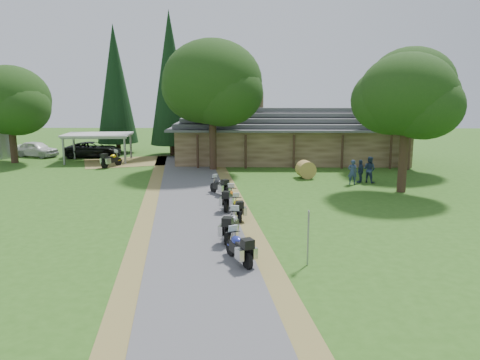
{
  "coord_description": "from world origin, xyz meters",
  "views": [
    {
      "loc": [
        2.13,
        -19.01,
        6.55
      ],
      "look_at": [
        1.74,
        6.23,
        1.6
      ],
      "focal_mm": 35.0,
      "sensor_mm": 36.0,
      "label": 1
    }
  ],
  "objects_px": {
    "car_dark_suv": "(93,146)",
    "motorcycle_row_d": "(229,197)",
    "carport": "(99,148)",
    "motorcycle_row_b": "(232,224)",
    "motorcycle_row_e": "(219,185)",
    "motorcycle_carport_a": "(111,159)",
    "motorcycle_row_a": "(239,246)",
    "hay_bale": "(306,169)",
    "motorcycle_row_c": "(238,207)",
    "lodge": "(289,134)",
    "car_white_sedan": "(36,147)"
  },
  "relations": [
    {
      "from": "motorcycle_row_e",
      "to": "motorcycle_carport_a",
      "type": "xyz_separation_m",
      "value": [
        -9.74,
        10.33,
        0.09
      ]
    },
    {
      "from": "motorcycle_row_d",
      "to": "hay_bale",
      "type": "height_order",
      "value": "motorcycle_row_d"
    },
    {
      "from": "motorcycle_row_c",
      "to": "motorcycle_row_d",
      "type": "distance_m",
      "value": 1.97
    },
    {
      "from": "car_dark_suv",
      "to": "motorcycle_row_b",
      "type": "bearing_deg",
      "value": -156.17
    },
    {
      "from": "motorcycle_carport_a",
      "to": "car_dark_suv",
      "type": "bearing_deg",
      "value": 58.64
    },
    {
      "from": "hay_bale",
      "to": "motorcycle_row_d",
      "type": "bearing_deg",
      "value": -119.99
    },
    {
      "from": "motorcycle_row_b",
      "to": "motorcycle_row_e",
      "type": "distance_m",
      "value": 8.97
    },
    {
      "from": "motorcycle_row_c",
      "to": "motorcycle_carport_a",
      "type": "xyz_separation_m",
      "value": [
        -11.01,
        15.85,
        0.09
      ]
    },
    {
      "from": "motorcycle_row_b",
      "to": "hay_bale",
      "type": "xyz_separation_m",
      "value": [
        5.02,
        14.55,
        -0.05
      ]
    },
    {
      "from": "car_dark_suv",
      "to": "motorcycle_row_c",
      "type": "height_order",
      "value": "car_dark_suv"
    },
    {
      "from": "hay_bale",
      "to": "motorcycle_row_c",
      "type": "bearing_deg",
      "value": -113.44
    },
    {
      "from": "motorcycle_row_d",
      "to": "motorcycle_row_e",
      "type": "bearing_deg",
      "value": 21.69
    },
    {
      "from": "motorcycle_row_c",
      "to": "motorcycle_row_e",
      "type": "height_order",
      "value": "motorcycle_row_c"
    },
    {
      "from": "carport",
      "to": "motorcycle_row_a",
      "type": "relative_size",
      "value": 3.06
    },
    {
      "from": "motorcycle_row_a",
      "to": "motorcycle_carport_a",
      "type": "height_order",
      "value": "motorcycle_carport_a"
    },
    {
      "from": "carport",
      "to": "motorcycle_carport_a",
      "type": "height_order",
      "value": "carport"
    },
    {
      "from": "motorcycle_row_c",
      "to": "motorcycle_row_e",
      "type": "bearing_deg",
      "value": 3.11
    },
    {
      "from": "motorcycle_row_d",
      "to": "motorcycle_carport_a",
      "type": "height_order",
      "value": "motorcycle_carport_a"
    },
    {
      "from": "car_dark_suv",
      "to": "motorcycle_row_d",
      "type": "bearing_deg",
      "value": -150.63
    },
    {
      "from": "carport",
      "to": "motorcycle_row_d",
      "type": "relative_size",
      "value": 3.03
    },
    {
      "from": "carport",
      "to": "motorcycle_row_d",
      "type": "height_order",
      "value": "carport"
    },
    {
      "from": "motorcycle_row_b",
      "to": "motorcycle_row_e",
      "type": "xyz_separation_m",
      "value": [
        -1.09,
        8.9,
        -0.09
      ]
    },
    {
      "from": "carport",
      "to": "motorcycle_carport_a",
      "type": "distance_m",
      "value": 3.79
    },
    {
      "from": "hay_bale",
      "to": "motorcycle_carport_a",
      "type": "bearing_deg",
      "value": 163.54
    },
    {
      "from": "car_white_sedan",
      "to": "hay_bale",
      "type": "height_order",
      "value": "car_white_sedan"
    },
    {
      "from": "carport",
      "to": "motorcycle_row_e",
      "type": "distance_m",
      "value": 17.91
    },
    {
      "from": "car_dark_suv",
      "to": "motorcycle_row_e",
      "type": "relative_size",
      "value": 3.3
    },
    {
      "from": "lodge",
      "to": "motorcycle_carport_a",
      "type": "distance_m",
      "value": 15.99
    },
    {
      "from": "motorcycle_row_e",
      "to": "motorcycle_row_b",
      "type": "bearing_deg",
      "value": 151.5
    },
    {
      "from": "car_dark_suv",
      "to": "hay_bale",
      "type": "relative_size",
      "value": 4.54
    },
    {
      "from": "car_dark_suv",
      "to": "motorcycle_carport_a",
      "type": "height_order",
      "value": "car_dark_suv"
    },
    {
      "from": "car_dark_suv",
      "to": "motorcycle_row_a",
      "type": "xyz_separation_m",
      "value": [
        14.63,
        -27.82,
        -0.46
      ]
    },
    {
      "from": "motorcycle_row_a",
      "to": "motorcycle_row_e",
      "type": "distance_m",
      "value": 11.75
    },
    {
      "from": "motorcycle_row_a",
      "to": "motorcycle_row_b",
      "type": "height_order",
      "value": "motorcycle_row_b"
    },
    {
      "from": "car_dark_suv",
      "to": "lodge",
      "type": "bearing_deg",
      "value": -101.25
    },
    {
      "from": "motorcycle_row_d",
      "to": "hay_bale",
      "type": "distance_m",
      "value": 10.69
    },
    {
      "from": "lodge",
      "to": "motorcycle_carport_a",
      "type": "bearing_deg",
      "value": -165.24
    },
    {
      "from": "motorcycle_row_a",
      "to": "motorcycle_row_b",
      "type": "xyz_separation_m",
      "value": [
        -0.35,
        2.76,
        0.04
      ]
    },
    {
      "from": "lodge",
      "to": "car_dark_suv",
      "type": "xyz_separation_m",
      "value": [
        -18.82,
        1.78,
        -1.33
      ]
    },
    {
      "from": "motorcycle_row_d",
      "to": "motorcycle_carport_a",
      "type": "distance_m",
      "value": 17.46
    },
    {
      "from": "lodge",
      "to": "motorcycle_row_b",
      "type": "height_order",
      "value": "lodge"
    },
    {
      "from": "motorcycle_row_b",
      "to": "motorcycle_carport_a",
      "type": "distance_m",
      "value": 22.07
    },
    {
      "from": "motorcycle_row_e",
      "to": "hay_bale",
      "type": "xyz_separation_m",
      "value": [
        6.11,
        5.65,
        0.04
      ]
    },
    {
      "from": "carport",
      "to": "motorcycle_row_c",
      "type": "relative_size",
      "value": 3.28
    },
    {
      "from": "lodge",
      "to": "hay_bale",
      "type": "height_order",
      "value": "lodge"
    },
    {
      "from": "motorcycle_carport_a",
      "to": "hay_bale",
      "type": "bearing_deg",
      "value": -78.42
    },
    {
      "from": "motorcycle_row_b",
      "to": "motorcycle_row_a",
      "type": "bearing_deg",
      "value": -161.49
    },
    {
      "from": "motorcycle_row_e",
      "to": "motorcycle_row_a",
      "type": "bearing_deg",
      "value": 151.56
    },
    {
      "from": "motorcycle_row_b",
      "to": "motorcycle_row_d",
      "type": "bearing_deg",
      "value": 14.77
    },
    {
      "from": "motorcycle_row_c",
      "to": "motorcycle_carport_a",
      "type": "distance_m",
      "value": 19.3
    }
  ]
}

